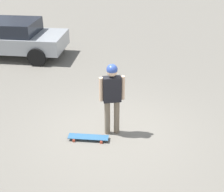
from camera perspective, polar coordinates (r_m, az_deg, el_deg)
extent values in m
plane|color=gray|center=(7.72, 0.00, -6.68)|extent=(220.00, 220.00, 0.00)
cylinder|color=#7A6B56|center=(7.46, -0.86, -3.95)|extent=(0.13, 0.13, 0.88)
cylinder|color=#7A6B56|center=(7.50, 0.86, -3.81)|extent=(0.13, 0.13, 0.88)
cube|color=black|center=(7.12, 0.00, 1.25)|extent=(0.42, 0.44, 0.61)
cylinder|color=beige|center=(7.08, -2.02, 1.21)|extent=(0.09, 0.09, 0.58)
cylinder|color=beige|center=(7.15, 2.00, 1.50)|extent=(0.09, 0.09, 0.58)
sphere|color=beige|center=(6.94, 0.00, 4.54)|extent=(0.24, 0.24, 0.24)
sphere|color=#2D4799|center=(6.92, 0.00, 4.86)|extent=(0.25, 0.25, 0.25)
cube|color=#336693|center=(7.45, -4.36, -7.47)|extent=(0.62, 0.96, 0.01)
cylinder|color=#D14C33|center=(7.43, -7.02, -8.11)|extent=(0.06, 0.08, 0.07)
cylinder|color=#D14C33|center=(7.64, -6.62, -7.00)|extent=(0.06, 0.08, 0.07)
cylinder|color=#D14C33|center=(7.33, -1.97, -8.46)|extent=(0.06, 0.08, 0.07)
cylinder|color=#D14C33|center=(7.54, -1.72, -7.32)|extent=(0.06, 0.08, 0.07)
cube|color=#ADB2B7|center=(13.01, -17.76, 9.65)|extent=(3.38, 4.51, 0.58)
cube|color=#1E232D|center=(12.82, -17.68, 11.95)|extent=(2.28, 2.37, 0.50)
cylinder|color=black|center=(11.81, -13.59, 6.94)|extent=(0.46, 0.70, 0.68)
cylinder|color=black|center=(13.46, -11.01, 9.72)|extent=(0.46, 0.70, 0.68)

